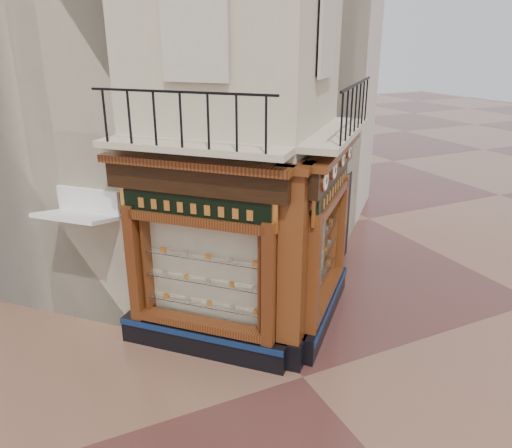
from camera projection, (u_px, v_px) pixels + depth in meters
ground at (303, 377)px, 9.33m from camera, size 80.00×80.00×0.00m
main_building at (185, 36)px, 12.43m from camera, size 11.31×11.31×12.00m
neighbour_left at (72, 55)px, 13.69m from camera, size 11.31×11.31×11.00m
neighbour_right at (237, 53)px, 15.69m from camera, size 11.31×11.31×11.00m
shopfront_left at (199, 263)px, 9.39m from camera, size 2.86×2.86×3.98m
shopfront_right at (326, 239)px, 10.53m from camera, size 2.86×2.86×3.98m
corner_pilaster at (292, 273)px, 9.07m from camera, size 0.85×0.85×3.98m
balcony at (269, 139)px, 9.10m from camera, size 5.94×2.97×1.03m
clock_a at (325, 180)px, 8.71m from camera, size 0.31×0.31×0.39m
clock_b at (334, 169)px, 9.42m from camera, size 0.32×0.32×0.40m
clock_c at (342, 159)px, 10.21m from camera, size 0.26×0.26×0.32m
clock_d at (349, 151)px, 10.92m from camera, size 0.27×0.27×0.33m
awning at (91, 335)px, 10.64m from camera, size 1.62×1.62×0.26m
signboard_left at (195, 208)px, 8.93m from camera, size 2.24×2.24×0.60m
signboard_right at (332, 188)px, 10.11m from camera, size 2.26×2.26×0.61m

